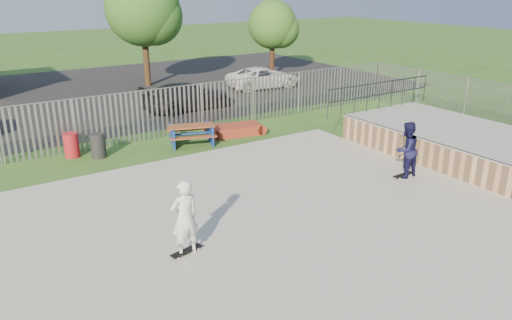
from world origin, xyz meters
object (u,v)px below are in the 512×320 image
trash_bin_red (72,145)px  funbox (235,130)px  trash_bin_grey (98,146)px  car_dark (187,96)px  tree_mid (143,9)px  picnic_table (191,134)px  skater_white (185,218)px  car_white (263,78)px  tree_right (272,25)px  skater_navy (406,150)px

trash_bin_red → funbox: bearing=-7.8°
trash_bin_grey → car_dark: (5.81, 4.65, 0.24)m
funbox → trash_bin_grey: size_ratio=2.45×
funbox → tree_mid: 12.57m
picnic_table → car_dark: 5.56m
tree_mid → skater_white: bearing=-109.4°
car_white → tree_right: bearing=-36.2°
picnic_table → skater_white: size_ratio=1.19×
skater_navy → skater_white: (-7.85, -0.52, 0.00)m
trash_bin_red → skater_white: 8.72m
trash_bin_red → skater_navy: bearing=-45.0°
trash_bin_grey → skater_white: skater_white is taller
skater_white → trash_bin_grey: bearing=-95.1°
trash_bin_grey → skater_navy: skater_navy is taller
car_dark → tree_right: 11.25m
funbox → tree_mid: tree_mid is taller
trash_bin_grey → skater_navy: size_ratio=0.49×
car_dark → tree_right: size_ratio=0.93×
funbox → trash_bin_grey: (-5.58, 0.28, 0.24)m
picnic_table → car_white: 11.24m
trash_bin_grey → skater_navy: (7.40, -7.59, 0.60)m
picnic_table → skater_white: 8.70m
funbox → picnic_table: bearing=-166.4°
car_white → skater_navy: skater_navy is taller
tree_mid → skater_navy: (0.93, -19.08, -3.46)m
tree_mid → trash_bin_red: bearing=-123.6°
trash_bin_grey → tree_mid: size_ratio=0.13×
skater_navy → funbox: bearing=-78.3°
picnic_table → skater_navy: bearing=-44.0°
trash_bin_grey → car_white: car_white is taller
funbox → car_white: bearing=59.7°
funbox → trash_bin_grey: 5.59m
picnic_table → car_dark: car_dark is taller
funbox → trash_bin_grey: bearing=-172.3°
car_white → tree_mid: bearing=55.9°
funbox → tree_right: 14.70m
car_white → tree_mid: size_ratio=0.66×
car_white → skater_white: (-12.38, -15.14, 0.42)m
trash_bin_red → trash_bin_grey: bearing=-36.8°
picnic_table → car_dark: bearing=83.0°
trash_bin_red → tree_right: 18.90m
car_dark → tree_mid: bearing=-9.7°
funbox → car_dark: bearing=97.9°
picnic_table → tree_mid: bearing=93.5°
car_white → tree_right: 5.39m
trash_bin_red → trash_bin_grey: (0.78, -0.59, 0.00)m
trash_bin_grey → tree_mid: bearing=60.6°
trash_bin_grey → picnic_table: bearing=-6.4°
trash_bin_red → car_white: bearing=26.9°
trash_bin_red → trash_bin_grey: size_ratio=1.00×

